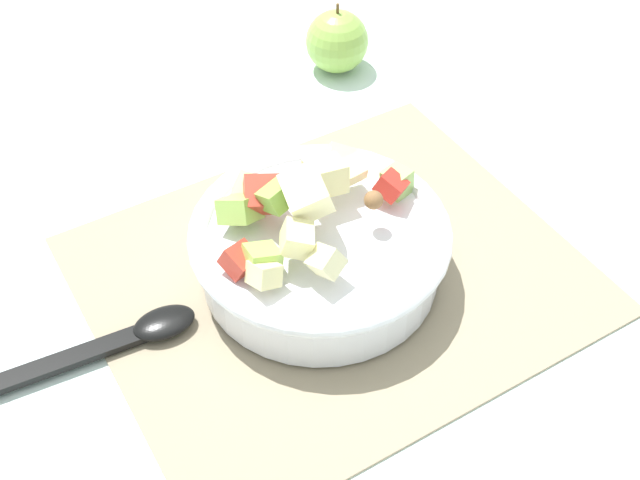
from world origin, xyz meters
TOP-DOWN VIEW (x-y plane):
  - ground_plane at (0.00, 0.00)m, footprint 2.40×2.40m
  - placemat at (0.00, 0.00)m, footprint 0.45×0.37m
  - salad_bowl at (0.01, -0.01)m, footprint 0.24×0.24m
  - serving_spoon at (0.22, -0.02)m, footprint 0.24×0.05m
  - whole_apple at (-0.19, -0.30)m, footprint 0.08×0.08m

SIDE VIEW (x-z plane):
  - ground_plane at x=0.00m, z-range 0.00..0.00m
  - placemat at x=0.00m, z-range 0.00..0.01m
  - serving_spoon at x=0.22m, z-range 0.00..0.02m
  - whole_apple at x=-0.19m, z-range -0.01..0.08m
  - salad_bowl at x=0.01m, z-range -0.02..0.11m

